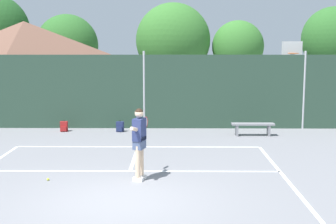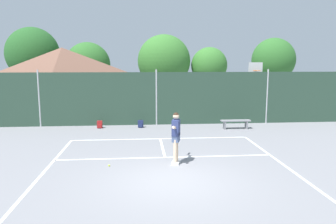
# 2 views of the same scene
# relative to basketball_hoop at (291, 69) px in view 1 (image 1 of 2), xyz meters

# --- Properties ---
(ground_plane) EXTENTS (120.00, 120.00, 0.00)m
(ground_plane) POSITION_rel_basketball_hoop_xyz_m (-6.45, -11.02, -2.31)
(ground_plane) COLOR gray
(court_markings) EXTENTS (8.30, 11.10, 0.01)m
(court_markings) POSITION_rel_basketball_hoop_xyz_m (-6.45, -10.37, -2.31)
(court_markings) COLOR white
(court_markings) RESTS_ON ground
(chainlink_fence) EXTENTS (26.09, 0.09, 3.16)m
(chainlink_fence) POSITION_rel_basketball_hoop_xyz_m (-6.45, -2.02, -0.80)
(chainlink_fence) COLOR #284233
(chainlink_fence) RESTS_ON ground
(basketball_hoop) EXTENTS (0.90, 0.67, 3.55)m
(basketball_hoop) POSITION_rel_basketball_hoop_xyz_m (0.00, 0.00, 0.00)
(basketball_hoop) COLOR #284CB2
(basketball_hoop) RESTS_ON ground
(clubhouse_building) EXTENTS (7.07, 4.49, 4.53)m
(clubhouse_building) POSITION_rel_basketball_hoop_xyz_m (-12.57, 2.12, 0.04)
(clubhouse_building) COLOR beige
(clubhouse_building) RESTS_ON ground
(treeline_backdrop) EXTENTS (25.22, 4.14, 6.47)m
(treeline_backdrop) POSITION_rel_basketball_hoop_xyz_m (-7.13, 8.29, 1.41)
(treeline_backdrop) COLOR brown
(treeline_backdrop) RESTS_ON ground
(tennis_player) EXTENTS (0.37, 1.42, 1.85)m
(tennis_player) POSITION_rel_basketball_hoop_xyz_m (-6.13, -9.35, -1.20)
(tennis_player) COLOR silver
(tennis_player) RESTS_ON ground
(tennis_ball) EXTENTS (0.07, 0.07, 0.07)m
(tennis_ball) POSITION_rel_basketball_hoop_xyz_m (-8.47, -9.44, -2.28)
(tennis_ball) COLOR #CCE033
(tennis_ball) RESTS_ON ground
(backpack_red) EXTENTS (0.29, 0.25, 0.46)m
(backpack_red) POSITION_rel_basketball_hoop_xyz_m (-9.60, -2.76, -2.12)
(backpack_red) COLOR maroon
(backpack_red) RESTS_ON ground
(backpack_navy) EXTENTS (0.31, 0.28, 0.46)m
(backpack_navy) POSITION_rel_basketball_hoop_xyz_m (-7.37, -2.79, -2.12)
(backpack_navy) COLOR navy
(backpack_navy) RESTS_ON ground
(courtside_bench) EXTENTS (1.60, 0.36, 0.48)m
(courtside_bench) POSITION_rel_basketball_hoop_xyz_m (-2.26, -3.57, -1.95)
(courtside_bench) COLOR gray
(courtside_bench) RESTS_ON ground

